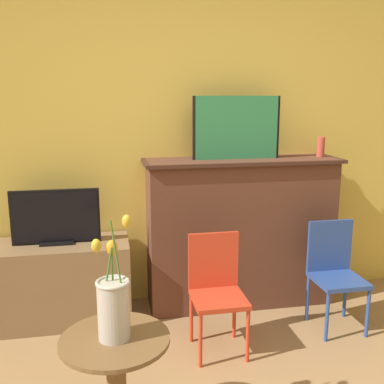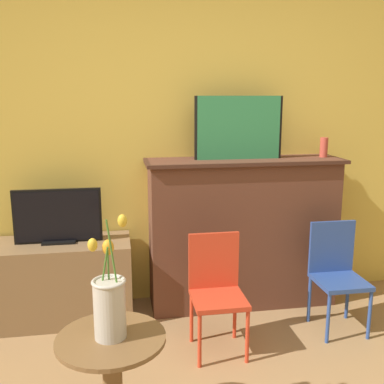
# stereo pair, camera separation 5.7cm
# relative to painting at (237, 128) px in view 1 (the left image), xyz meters

# --- Properties ---
(wall_back) EXTENTS (8.00, 0.06, 2.70)m
(wall_back) POSITION_rel_painting_xyz_m (-0.40, 0.21, -0.01)
(wall_back) COLOR #EAC651
(wall_back) RESTS_ON ground
(fireplace_mantel) EXTENTS (1.46, 0.41, 1.13)m
(fireplace_mantel) POSITION_rel_painting_xyz_m (0.04, -0.01, -0.78)
(fireplace_mantel) COLOR brown
(fireplace_mantel) RESTS_ON ground
(painting) EXTENTS (0.65, 0.03, 0.46)m
(painting) POSITION_rel_painting_xyz_m (0.00, 0.00, 0.00)
(painting) COLOR black
(painting) RESTS_ON fireplace_mantel
(mantel_candle) EXTENTS (0.06, 0.06, 0.15)m
(mantel_candle) POSITION_rel_painting_xyz_m (0.67, -0.01, -0.15)
(mantel_candle) COLOR #CC4C3D
(mantel_candle) RESTS_ON fireplace_mantel
(tv_stand) EXTENTS (0.98, 0.44, 0.58)m
(tv_stand) POSITION_rel_painting_xyz_m (-1.30, -0.06, -1.07)
(tv_stand) COLOR olive
(tv_stand) RESTS_ON ground
(tv_monitor) EXTENTS (0.60, 0.12, 0.38)m
(tv_monitor) POSITION_rel_painting_xyz_m (-1.30, -0.05, -0.60)
(tv_monitor) COLOR black
(tv_monitor) RESTS_ON tv_stand
(chair_red) EXTENTS (0.33, 0.33, 0.74)m
(chair_red) POSITION_rel_painting_xyz_m (-0.29, -0.61, -0.94)
(chair_red) COLOR red
(chair_red) RESTS_ON ground
(chair_blue) EXTENTS (0.33, 0.33, 0.74)m
(chair_blue) POSITION_rel_painting_xyz_m (0.58, -0.48, -0.94)
(chair_blue) COLOR #2D4C99
(chair_blue) RESTS_ON ground
(side_table) EXTENTS (0.48, 0.48, 0.56)m
(side_table) POSITION_rel_painting_xyz_m (-0.94, -1.37, -1.00)
(side_table) COLOR brown
(side_table) RESTS_ON ground
(vase_tulips) EXTENTS (0.17, 0.15, 0.56)m
(vase_tulips) POSITION_rel_painting_xyz_m (-0.94, -1.37, -0.65)
(vase_tulips) COLOR beige
(vase_tulips) RESTS_ON side_table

